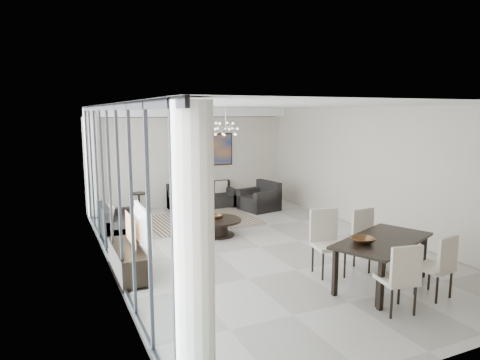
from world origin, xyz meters
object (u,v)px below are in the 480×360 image
tv_console (128,261)px  television (136,227)px  coffee_table (218,226)px  sofa_main (202,199)px  dining_table (383,244)px

tv_console → television: 0.61m
coffee_table → sofa_main: 2.99m
coffee_table → sofa_main: sofa_main is taller
dining_table → tv_console: bearing=148.7°
television → sofa_main: bearing=-31.1°
coffee_table → television: television is taller
tv_console → dining_table: size_ratio=0.75×
television → dining_table: (3.46, -2.19, -0.14)m
sofa_main → television: television is taller
sofa_main → television: (-2.80, -4.47, 0.59)m
sofa_main → coffee_table: bearing=-103.0°
sofa_main → tv_console: sofa_main is taller
dining_table → television: bearing=147.7°
sofa_main → tv_console: bearing=-123.5°
tv_console → sofa_main: bearing=56.5°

